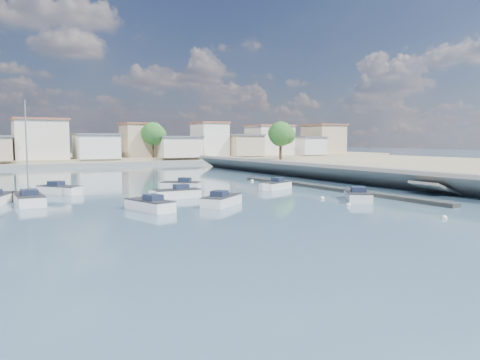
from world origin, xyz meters
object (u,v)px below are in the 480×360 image
at_px(motorboat_g, 62,190).
at_px(motorboat_a, 148,205).
at_px(motorboat_c, 174,194).
at_px(sailboat, 28,198).
at_px(motorboat_b, 223,200).
at_px(motorboat_d, 274,186).
at_px(motorboat_f, 179,186).
at_px(motorboat_h, 357,196).

bearing_deg(motorboat_g, motorboat_a, -74.20).
relative_size(motorboat_c, sailboat, 0.55).
height_order(motorboat_b, sailboat, sailboat).
relative_size(motorboat_d, motorboat_f, 1.03).
height_order(motorboat_f, motorboat_g, same).
distance_m(motorboat_a, motorboat_d, 18.58).
bearing_deg(motorboat_b, motorboat_h, -14.44).
xyz_separation_m(motorboat_b, motorboat_g, (-10.58, 14.98, 0.00)).
distance_m(motorboat_c, motorboat_d, 12.49).
xyz_separation_m(motorboat_d, motorboat_f, (-9.02, 5.48, 0.00)).
distance_m(motorboat_b, motorboat_d, 13.17).
distance_m(motorboat_b, motorboat_c, 6.56).
bearing_deg(motorboat_d, motorboat_h, -81.50).
xyz_separation_m(motorboat_d, sailboat, (-24.68, 1.19, 0.03)).
xyz_separation_m(motorboat_b, sailboat, (-14.19, 9.16, 0.03)).
bearing_deg(motorboat_b, motorboat_f, 83.79).
xyz_separation_m(motorboat_d, motorboat_h, (1.66, -11.10, 0.00)).
bearing_deg(motorboat_f, motorboat_b, -96.21).
distance_m(motorboat_b, motorboat_h, 12.54).
bearing_deg(sailboat, motorboat_h, -25.00).
height_order(motorboat_f, sailboat, sailboat).
xyz_separation_m(motorboat_c, sailboat, (-12.31, 2.87, 0.03)).
bearing_deg(motorboat_a, motorboat_d, 24.41).
bearing_deg(motorboat_h, sailboat, 155.00).
xyz_separation_m(motorboat_g, sailboat, (-3.61, -5.82, 0.03)).
bearing_deg(motorboat_b, motorboat_a, 177.39).
distance_m(motorboat_c, motorboat_g, 12.30).
bearing_deg(motorboat_g, motorboat_d, -18.40).
bearing_deg(motorboat_b, motorboat_g, 125.24).
bearing_deg(motorboat_f, motorboat_g, 172.78).
bearing_deg(motorboat_d, motorboat_g, 161.60).
height_order(motorboat_a, motorboat_b, same).
bearing_deg(motorboat_b, motorboat_d, 37.23).
bearing_deg(motorboat_d, sailboat, 177.25).
bearing_deg(motorboat_h, motorboat_d, 98.50).
height_order(motorboat_c, motorboat_f, same).
xyz_separation_m(motorboat_a, motorboat_h, (18.58, -3.42, -0.00)).
relative_size(motorboat_b, motorboat_h, 0.89).
relative_size(motorboat_b, sailboat, 0.52).
bearing_deg(sailboat, motorboat_f, 15.34).
height_order(motorboat_d, motorboat_h, same).
xyz_separation_m(motorboat_b, motorboat_h, (12.15, -3.13, 0.00)).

